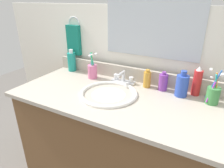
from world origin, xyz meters
The scene contains 16 objects.
vanity_cabinet centered at (0.00, 0.00, 0.40)m, with size 1.13×0.50×0.80m, color brown.
countertop centered at (0.00, 0.00, 0.81)m, with size 1.17×0.54×0.02m, color #B2A899.
backsplash centered at (0.00, 0.26, 0.87)m, with size 1.17×0.02×0.09m, color #B2A899.
back_wall centered at (0.00, 0.32, 0.65)m, with size 2.27×0.04×1.30m, color white.
mirror_panel centered at (0.10, 0.30, 1.27)m, with size 0.60×0.01×0.56m, color #B2BCC6.
towel_ring centered at (-0.49, 0.30, 1.16)m, with size 0.10×0.10×0.01m, color silver.
hand_towel centered at (-0.49, 0.28, 1.04)m, with size 0.11×0.04×0.22m, color #147260.
sink_basin centered at (-0.03, 0.00, 0.80)m, with size 0.34×0.34×0.11m.
faucet centered at (-0.03, 0.19, 0.85)m, with size 0.16×0.10×0.08m.
bottle_mouthwash_teal centered at (-0.47, 0.22, 0.90)m, with size 0.06×0.06×0.16m.
bottle_cream_purple centered at (0.23, 0.21, 0.88)m, with size 0.05×0.05×0.12m.
bottle_shampoo_blue centered at (0.34, 0.18, 0.89)m, with size 0.07×0.07×0.15m.
bottle_spray_red centered at (0.41, 0.23, 0.90)m, with size 0.05×0.05×0.17m.
bottle_oil_amber centered at (0.13, 0.21, 0.88)m, with size 0.05×0.05×0.11m.
cup_green centered at (0.50, 0.17, 0.88)m, with size 0.07×0.08×0.19m.
cup_pink centered at (-0.25, 0.17, 0.88)m, with size 0.06×0.07×0.18m.
Camera 1 is at (0.47, -0.89, 1.34)m, focal length 31.56 mm.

